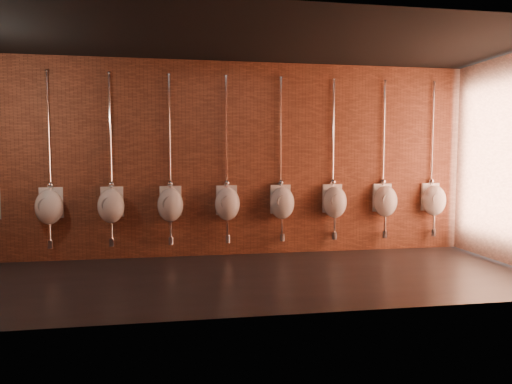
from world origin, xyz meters
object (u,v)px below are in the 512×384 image
urinal_5 (282,202)px  urinal_3 (170,204)px  urinal_2 (111,205)px  urinal_6 (335,201)px  urinal_7 (385,200)px  urinal_4 (227,203)px  urinal_1 (49,206)px  urinal_8 (434,199)px

urinal_5 → urinal_3: bearing=180.0°
urinal_2 → urinal_3: size_ratio=1.00×
urinal_6 → urinal_2: bearing=180.0°
urinal_5 → urinal_7: size_ratio=1.00×
urinal_6 → urinal_7: same height
urinal_4 → urinal_1: bearing=180.0°
urinal_3 → urinal_7: size_ratio=1.00×
urinal_2 → urinal_7: same height
urinal_4 → urinal_7: (2.75, 0.00, 0.00)m
urinal_3 → urinal_8: size_ratio=1.00×
urinal_7 → urinal_1: bearing=180.0°
urinal_2 → urinal_8: size_ratio=1.00×
urinal_4 → urinal_5: bearing=0.0°
urinal_2 → urinal_4: 1.83m
urinal_4 → urinal_6: bearing=0.0°
urinal_3 → urinal_7: same height
urinal_2 → urinal_6: (3.66, 0.00, 0.00)m
urinal_1 → urinal_8: size_ratio=1.00×
urinal_1 → urinal_6: same height
urinal_1 → urinal_5: size_ratio=1.00×
urinal_5 → urinal_7: bearing=0.0°
urinal_1 → urinal_4: size_ratio=1.00×
urinal_4 → urinal_6: same height
urinal_2 → urinal_6: size_ratio=1.00×
urinal_6 → urinal_7: 0.92m
urinal_8 → urinal_3: bearing=180.0°
urinal_3 → urinal_7: bearing=0.0°
urinal_4 → urinal_2: bearing=180.0°
urinal_7 → urinal_5: bearing=180.0°
urinal_3 → urinal_5: (1.83, 0.00, 0.00)m
urinal_3 → urinal_7: 3.66m
urinal_7 → urinal_8: same height
urinal_8 → urinal_7: bearing=180.0°
urinal_5 → urinal_8: same height
urinal_4 → urinal_5: (0.92, 0.00, 0.00)m
urinal_3 → urinal_4: same height
urinal_2 → urinal_4: same height
urinal_1 → urinal_5: same height
urinal_3 → urinal_8: 4.58m
urinal_2 → urinal_4: size_ratio=1.00×
urinal_3 → urinal_4: size_ratio=1.00×
urinal_5 → urinal_4: bearing=180.0°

